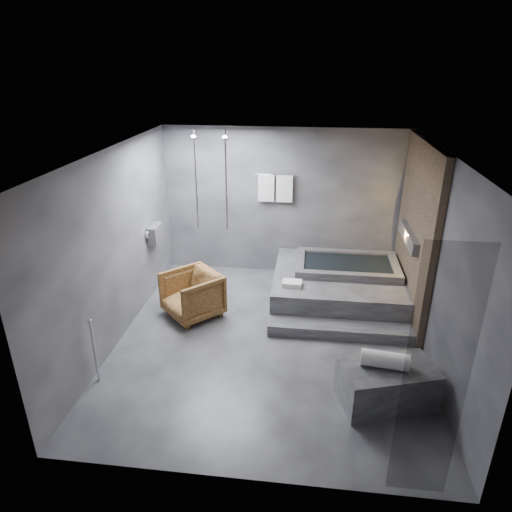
# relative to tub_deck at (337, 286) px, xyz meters

# --- Properties ---
(room) EXTENTS (5.00, 5.04, 2.82)m
(room) POSITION_rel_tub_deck_xyz_m (-0.65, -1.21, 1.48)
(room) COLOR #2D2D2F
(room) RESTS_ON ground
(tub_deck) EXTENTS (2.20, 2.00, 0.50)m
(tub_deck) POSITION_rel_tub_deck_xyz_m (0.00, 0.00, 0.00)
(tub_deck) COLOR #323234
(tub_deck) RESTS_ON ground
(tub_step) EXTENTS (2.20, 0.36, 0.18)m
(tub_step) POSITION_rel_tub_deck_xyz_m (0.00, -1.18, -0.16)
(tub_step) COLOR #323234
(tub_step) RESTS_ON ground
(concrete_bench) EXTENTS (1.26, 0.93, 0.51)m
(concrete_bench) POSITION_rel_tub_deck_xyz_m (0.50, -2.61, 0.00)
(concrete_bench) COLOR #2F2F32
(concrete_bench) RESTS_ON ground
(driftwood_chair) EXTENTS (1.16, 1.16, 0.76)m
(driftwood_chair) POSITION_rel_tub_deck_xyz_m (-2.38, -0.87, 0.13)
(driftwood_chair) COLOR #462A11
(driftwood_chair) RESTS_ON ground
(rolled_towel) EXTENTS (0.58, 0.27, 0.20)m
(rolled_towel) POSITION_rel_tub_deck_xyz_m (0.43, -2.60, 0.36)
(rolled_towel) COLOR white
(rolled_towel) RESTS_ON concrete_bench
(deck_towel) EXTENTS (0.32, 0.24, 0.08)m
(deck_towel) POSITION_rel_tub_deck_xyz_m (-0.77, -0.59, 0.29)
(deck_towel) COLOR silver
(deck_towel) RESTS_ON tub_deck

